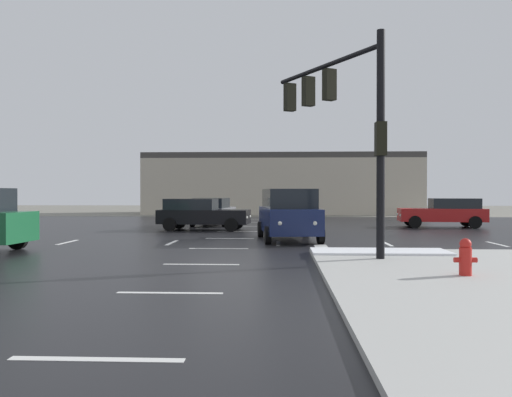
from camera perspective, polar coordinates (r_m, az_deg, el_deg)
The scene contains 11 objects.
ground_plane at distance 20.11m, azimuth -3.34°, elevation -4.81°, with size 120.00×120.00×0.00m, color slate.
road_asphalt at distance 20.11m, azimuth -3.34°, elevation -4.78°, with size 44.00×44.00×0.02m, color black.
snow_strip_curbside at distance 16.28m, azimuth 13.01°, elevation -5.51°, with size 4.00×1.60×0.06m, color white.
lane_markings at distance 18.65m, azimuth -0.08°, elevation -5.17°, with size 36.15×36.15×0.01m.
traffic_signal_mast at distance 16.25m, azimuth 9.13°, elevation 9.27°, with size 2.80×4.91×6.10m.
fire_hydrant at distance 12.29m, azimuth 21.41°, elevation -5.80°, with size 0.48×0.26×0.79m.
strip_building_background at distance 49.44m, azimuth 2.76°, elevation 1.53°, with size 24.32×8.00×5.39m.
suv_navy at distance 21.25m, azimuth 3.47°, elevation -1.58°, with size 2.62×5.00×2.03m.
sedan_red at distance 30.91m, azimuth 19.46°, elevation -1.37°, with size 4.65×2.33×1.58m.
sedan_black at distance 27.06m, azimuth -5.90°, elevation -1.61°, with size 4.65×2.32×1.58m.
sedan_grey at distance 30.94m, azimuth -4.55°, elevation -1.33°, with size 2.34×4.65×1.58m.
Camera 1 is at (2.07, -19.92, 1.90)m, focal length 37.56 mm.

